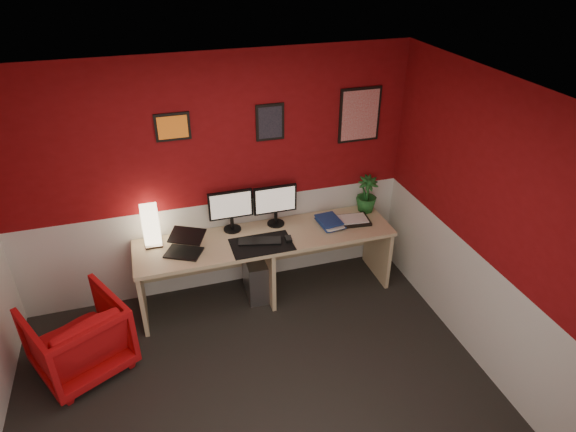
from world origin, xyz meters
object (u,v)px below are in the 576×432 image
(desk, at_px, (267,266))
(zen_tray, at_px, (352,221))
(laptop, at_px, (183,244))
(shoji_lamp, at_px, (151,227))
(potted_plant, at_px, (367,194))
(armchair, at_px, (78,337))
(monitor_right, at_px, (275,200))
(pc_tower, at_px, (255,276))
(monitor_left, at_px, (231,205))

(desk, relative_size, zen_tray, 7.43)
(desk, distance_m, laptop, 0.95)
(shoji_lamp, relative_size, zen_tray, 1.14)
(potted_plant, height_order, armchair, potted_plant)
(monitor_right, height_order, armchair, monitor_right)
(pc_tower, bearing_deg, monitor_right, 31.67)
(desk, distance_m, shoji_lamp, 1.24)
(potted_plant, xyz_separation_m, armchair, (-3.01, -0.70, -0.59))
(laptop, bearing_deg, zen_tray, 30.59)
(laptop, height_order, armchair, laptop)
(shoji_lamp, height_order, zen_tray, shoji_lamp)
(shoji_lamp, bearing_deg, pc_tower, -7.77)
(desk, distance_m, monitor_right, 0.71)
(shoji_lamp, height_order, monitor_right, monitor_right)
(monitor_left, bearing_deg, shoji_lamp, -176.66)
(armchair, bearing_deg, laptop, 176.53)
(desk, height_order, zen_tray, zen_tray)
(monitor_left, height_order, armchair, monitor_left)
(laptop, xyz_separation_m, potted_plant, (2.00, 0.26, 0.09))
(monitor_left, distance_m, pc_tower, 0.83)
(shoji_lamp, height_order, laptop, shoji_lamp)
(monitor_left, relative_size, armchair, 0.77)
(desk, relative_size, monitor_left, 4.48)
(zen_tray, bearing_deg, monitor_right, 166.20)
(zen_tray, distance_m, armchair, 2.85)
(shoji_lamp, relative_size, potted_plant, 1.00)
(monitor_right, bearing_deg, zen_tray, -13.80)
(shoji_lamp, height_order, potted_plant, potted_plant)
(desk, height_order, armchair, desk)
(monitor_right, distance_m, zen_tray, 0.85)
(laptop, bearing_deg, armchair, -127.80)
(desk, height_order, monitor_left, monitor_left)
(laptop, height_order, potted_plant, potted_plant)
(monitor_right, bearing_deg, laptop, -164.95)
(pc_tower, relative_size, armchair, 0.60)
(desk, distance_m, potted_plant, 1.32)
(shoji_lamp, xyz_separation_m, potted_plant, (2.27, 0.01, 0.00))
(monitor_right, distance_m, potted_plant, 1.02)
(monitor_left, height_order, zen_tray, monitor_left)
(desk, xyz_separation_m, monitor_right, (0.16, 0.21, 0.66))
(desk, bearing_deg, shoji_lamp, 170.54)
(laptop, distance_m, pc_tower, 0.94)
(zen_tray, xyz_separation_m, potted_plant, (0.23, 0.18, 0.19))
(laptop, xyz_separation_m, zen_tray, (1.77, 0.07, -0.09))
(desk, distance_m, monitor_left, 0.75)
(potted_plant, bearing_deg, shoji_lamp, -179.63)
(laptop, distance_m, zen_tray, 1.77)
(shoji_lamp, distance_m, zen_tray, 2.05)
(potted_plant, bearing_deg, pc_tower, -173.52)
(desk, bearing_deg, monitor_left, 142.25)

